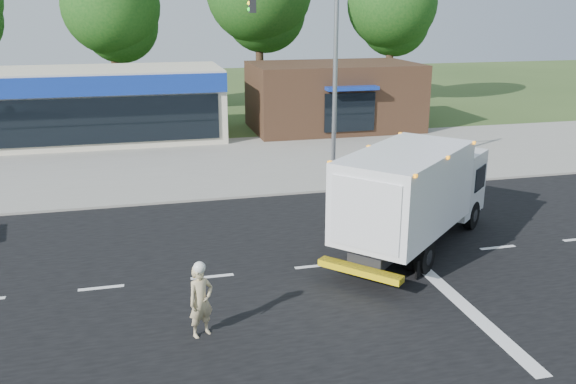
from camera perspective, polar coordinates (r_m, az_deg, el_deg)
name	(u,v)px	position (r m, az deg, el deg)	size (l,w,h in m)	color
ground	(315,267)	(17.94, 2.52, -6.99)	(120.00, 120.00, 0.00)	#385123
road_asphalt	(315,266)	(17.94, 2.52, -6.98)	(60.00, 14.00, 0.02)	black
sidewalk	(260,187)	(25.42, -2.66, 0.45)	(60.00, 2.40, 0.12)	gray
parking_apron	(237,157)	(30.95, -4.77, 3.33)	(60.00, 9.00, 0.02)	gray
lane_markings	(375,281)	(17.19, 8.17, -8.21)	(55.20, 7.00, 0.01)	silver
ems_box_truck	(415,190)	(19.01, 11.79, 0.17)	(7.06, 6.70, 3.30)	black
emergency_worker	(201,300)	(14.19, -8.16, -9.95)	(0.75, 0.65, 1.84)	tan
retail_strip_mall	(58,106)	(36.29, -20.72, 7.54)	(18.00, 6.20, 4.00)	beige
brown_storefront	(333,96)	(37.93, 4.28, 8.93)	(10.00, 6.70, 4.00)	#382316
traffic_signal_pole	(320,69)	(24.47, 2.98, 11.42)	(3.51, 0.25, 8.00)	gray
background_trees	(189,5)	(44.04, -9.26, 16.90)	(36.77, 7.39, 12.10)	#332114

